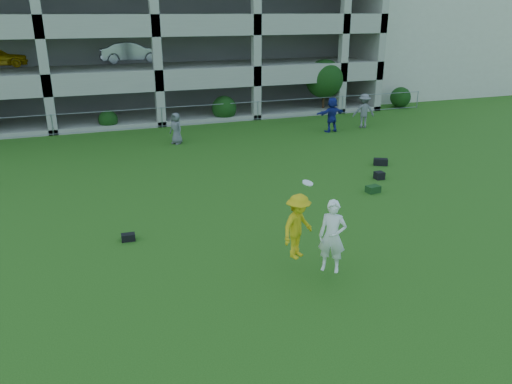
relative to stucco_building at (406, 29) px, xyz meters
name	(u,v)px	position (x,y,z in m)	size (l,w,h in m)	color
ground	(296,282)	(-23.00, -28.00, -5.00)	(100.00, 100.00, 0.00)	#235114
stucco_building	(406,29)	(0.00, 0.00, 0.00)	(16.00, 14.00, 10.00)	beige
bystander_c	(176,128)	(-22.98, -13.10, -4.20)	(0.79, 0.51, 1.61)	slate
bystander_d	(332,115)	(-14.17, -13.41, -4.03)	(1.80, 0.57, 1.94)	navy
bystander_f	(364,111)	(-11.92, -13.11, -4.02)	(1.27, 0.73, 1.97)	slate
bag_black_b	(128,237)	(-26.71, -24.07, -4.89)	(0.40, 0.25, 0.22)	black
bag_green_c	(373,189)	(-17.51, -22.96, -4.87)	(0.50, 0.35, 0.26)	#153A16
crate_d	(379,175)	(-16.39, -21.66, -4.85)	(0.35, 0.35, 0.30)	black
bag_black_e	(381,162)	(-15.24, -20.02, -4.85)	(0.60, 0.30, 0.30)	black
frisbee_contest	(309,230)	(-22.60, -27.82, -3.69)	(1.74, 1.49, 2.33)	yellow
parking_garage	(135,18)	(-23.02, -0.30, 1.01)	(30.00, 14.00, 12.00)	#9E998C
fence	(162,117)	(-23.00, -9.00, -4.39)	(36.06, 0.06, 1.20)	gray
shrub_row	(233,96)	(-18.41, -8.30, -3.49)	(34.38, 2.52, 3.50)	#163D11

